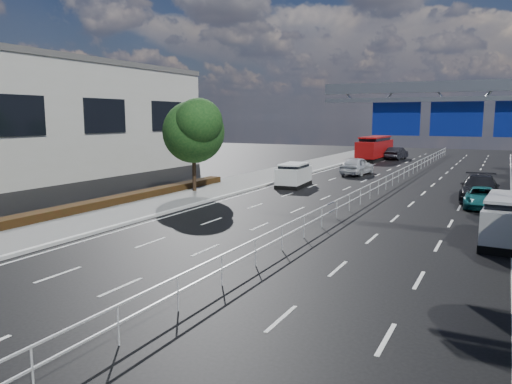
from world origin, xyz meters
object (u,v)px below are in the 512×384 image
at_px(silver_minivan, 511,220).
at_px(parked_car_teal, 482,198).
at_px(red_bus, 375,148).
at_px(parked_car_dark, 480,188).
at_px(overhead_gantry, 476,111).
at_px(white_minivan, 294,175).
at_px(near_car_silver, 357,166).
at_px(near_car_dark, 397,153).

xyz_separation_m(silver_minivan, parked_car_teal, (-1.54, 8.92, -0.41)).
height_order(red_bus, parked_car_dark, red_bus).
xyz_separation_m(overhead_gantry, white_minivan, (-13.58, 14.12, -4.71)).
relative_size(overhead_gantry, near_car_silver, 2.07).
height_order(overhead_gantry, near_car_silver, overhead_gantry).
xyz_separation_m(red_bus, parked_car_dark, (13.63, -28.41, -0.73)).
xyz_separation_m(overhead_gantry, red_bus, (-13.87, 41.74, -4.06)).
xyz_separation_m(near_car_silver, parked_car_teal, (11.36, -13.59, -0.24)).
bearing_deg(parked_car_teal, white_minivan, 162.35).
bearing_deg(near_car_silver, parked_car_teal, 134.01).
bearing_deg(parked_car_dark, overhead_gantry, -90.69).
relative_size(red_bus, near_car_dark, 2.10).
relative_size(overhead_gantry, parked_car_teal, 2.34).
relative_size(white_minivan, parked_car_dark, 0.77).
bearing_deg(silver_minivan, white_minivan, 143.79).
height_order(silver_minivan, parked_car_teal, silver_minivan).
bearing_deg(silver_minivan, near_car_silver, 122.86).
bearing_deg(parked_car_teal, silver_minivan, -83.58).
bearing_deg(overhead_gantry, red_bus, 108.39).
height_order(overhead_gantry, red_bus, overhead_gantry).
xyz_separation_m(silver_minivan, parked_car_dark, (-1.80, 11.57, -0.19)).
bearing_deg(near_car_silver, white_minivan, 81.68).
relative_size(white_minivan, near_car_dark, 0.91).
height_order(red_bus, silver_minivan, red_bus).
relative_size(red_bus, near_car_silver, 2.02).
bearing_deg(parked_car_dark, red_bus, 113.90).
distance_m(red_bus, near_car_dark, 3.17).
distance_m(white_minivan, parked_car_dark, 13.36).
distance_m(near_car_dark, silver_minivan, 43.93).
xyz_separation_m(white_minivan, parked_car_teal, (13.59, -3.45, -0.29)).
bearing_deg(parked_car_teal, overhead_gantry, -93.49).
distance_m(white_minivan, near_car_silver, 10.38).
bearing_deg(white_minivan, overhead_gantry, -51.33).
bearing_deg(red_bus, white_minivan, -87.85).
relative_size(red_bus, silver_minivan, 1.97).
distance_m(parked_car_teal, parked_car_dark, 2.67).
relative_size(near_car_silver, near_car_dark, 1.04).
relative_size(white_minivan, red_bus, 0.44).
bearing_deg(near_car_dark, near_car_silver, 96.80).
distance_m(white_minivan, near_car_dark, 29.65).
distance_m(white_minivan, parked_car_teal, 14.03).
relative_size(white_minivan, parked_car_teal, 0.99).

